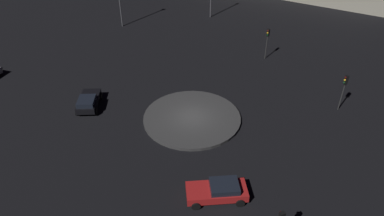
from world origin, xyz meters
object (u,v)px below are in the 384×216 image
at_px(traffic_light_southeast, 344,86).
at_px(traffic_light_east, 267,38).
at_px(car_red, 218,191).
at_px(car_black, 88,101).

bearing_deg(traffic_light_southeast, traffic_light_east, -70.57).
relative_size(car_red, traffic_light_southeast, 1.22).
bearing_deg(traffic_light_east, car_red, 17.71).
xyz_separation_m(car_black, traffic_light_southeast, (9.66, -22.33, 1.96)).
relative_size(car_black, traffic_light_southeast, 1.11).
xyz_separation_m(car_red, traffic_light_southeast, (15.12, -6.78, 1.98)).
height_order(car_black, car_red, car_black).
bearing_deg(car_black, car_red, -136.08).
xyz_separation_m(car_black, traffic_light_east, (17.47, -13.06, 2.03)).
bearing_deg(car_red, traffic_light_east, -112.99).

